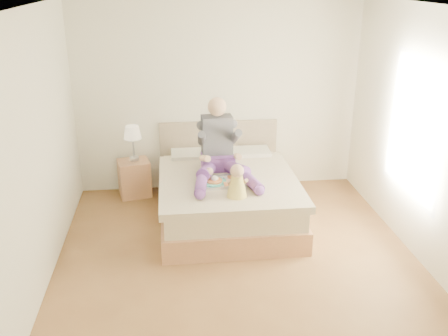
{
  "coord_description": "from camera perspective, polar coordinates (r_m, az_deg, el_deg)",
  "views": [
    {
      "loc": [
        -0.69,
        -4.77,
        2.99
      ],
      "look_at": [
        -0.05,
        0.9,
        0.74
      ],
      "focal_mm": 40.0,
      "sensor_mm": 36.0,
      "label": 1
    }
  ],
  "objects": [
    {
      "name": "room",
      "position": [
        5.06,
        2.62,
        4.46
      ],
      "size": [
        4.02,
        4.22,
        2.71
      ],
      "color": "brown",
      "rests_on": "ground"
    },
    {
      "name": "bed",
      "position": [
        6.47,
        0.27,
        -2.89
      ],
      "size": [
        1.7,
        2.18,
        1.0
      ],
      "color": "#A3714C",
      "rests_on": "ground"
    },
    {
      "name": "adult",
      "position": [
        6.25,
        -0.53,
        1.88
      ],
      "size": [
        0.82,
        1.17,
        0.96
      ],
      "rotation": [
        0.0,
        0.0,
        0.05
      ],
      "color": "#5F3482",
      "rests_on": "bed"
    },
    {
      "name": "nightstand",
      "position": [
        7.21,
        -10.2,
        -1.13
      ],
      "size": [
        0.49,
        0.46,
        0.52
      ],
      "rotation": [
        0.0,
        0.0,
        0.22
      ],
      "color": "#A3714C",
      "rests_on": "ground"
    },
    {
      "name": "tray",
      "position": [
        6.03,
        -0.17,
        -1.43
      ],
      "size": [
        0.54,
        0.44,
        0.14
      ],
      "rotation": [
        0.0,
        0.0,
        0.11
      ],
      "color": "silver",
      "rests_on": "bed"
    },
    {
      "name": "baby",
      "position": [
        5.64,
        1.48,
        -1.74
      ],
      "size": [
        0.26,
        0.35,
        0.39
      ],
      "rotation": [
        0.0,
        0.0,
        -0.03
      ],
      "color": "#E4C948",
      "rests_on": "bed"
    },
    {
      "name": "lamp",
      "position": [
        7.03,
        -10.41,
        3.79
      ],
      "size": [
        0.24,
        0.24,
        0.5
      ],
      "color": "silver",
      "rests_on": "nightstand"
    }
  ]
}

